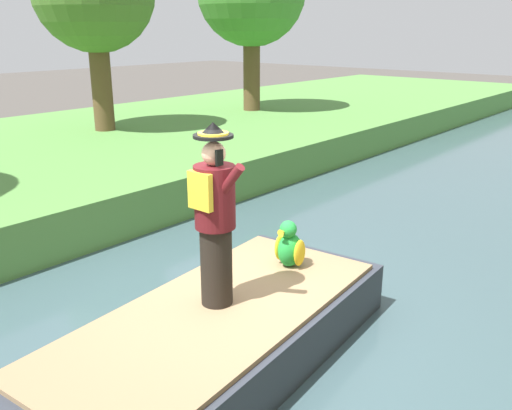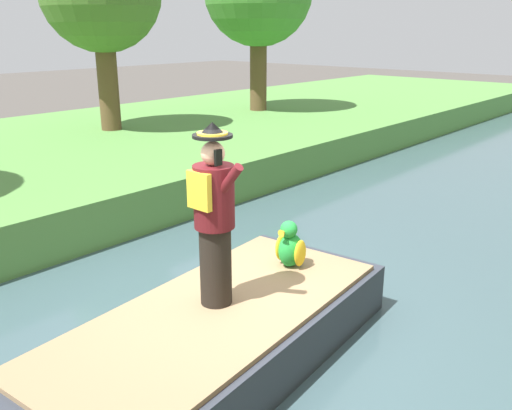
# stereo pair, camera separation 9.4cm
# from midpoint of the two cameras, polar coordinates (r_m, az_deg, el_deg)

# --- Properties ---
(ground_plane) EXTENTS (80.00, 80.00, 0.00)m
(ground_plane) POSITION_cam_midpoint_polar(r_m,az_deg,el_deg) (6.25, -0.30, -14.89)
(ground_plane) COLOR #4C4742
(canal_water) EXTENTS (6.99, 48.00, 0.10)m
(canal_water) POSITION_cam_midpoint_polar(r_m,az_deg,el_deg) (6.22, -0.30, -14.50)
(canal_water) COLOR #3D565B
(canal_water) RESTS_ON ground
(boat) EXTENTS (2.18, 4.35, 0.61)m
(boat) POSITION_cam_midpoint_polar(r_m,az_deg,el_deg) (5.72, -3.82, -13.57)
(boat) COLOR #333842
(boat) RESTS_ON canal_water
(person_pirate) EXTENTS (0.61, 0.42, 1.85)m
(person_pirate) POSITION_cam_midpoint_polar(r_m,az_deg,el_deg) (5.34, -3.85, -1.25)
(person_pirate) COLOR black
(person_pirate) RESTS_ON boat
(parrot_plush) EXTENTS (0.36, 0.35, 0.57)m
(parrot_plush) POSITION_cam_midpoint_polar(r_m,az_deg,el_deg) (6.42, 4.00, -4.35)
(parrot_plush) COLOR green
(parrot_plush) RESTS_ON boat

